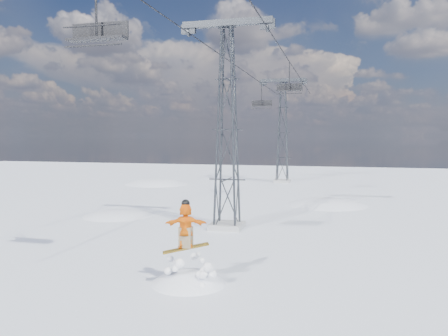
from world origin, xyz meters
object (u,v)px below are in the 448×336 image
Objects in this scene: lift_tower_far at (283,133)px; lift_chair_near at (98,33)px; lift_tower_near at (227,130)px; snowboarder_jump at (189,328)px.

lift_tower_far reaches higher than lift_chair_near.
lift_tower_near is at bearing -90.00° from lift_tower_far.
lift_tower_near is 1.00× the size of lift_tower_far.
lift_chair_near is at bearing -102.97° from lift_tower_near.
lift_tower_far is 4.28× the size of lift_chair_near.
lift_tower_near is 4.28× the size of lift_chair_near.
lift_chair_near is (-2.20, -34.55, 3.25)m from lift_tower_far.
lift_chair_near is at bearing -172.56° from snowboarder_jump.
lift_tower_far reaches higher than snowboarder_jump.
snowboarder_jump is at bearing -84.18° from lift_tower_near.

